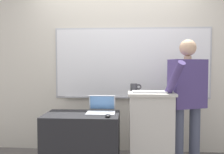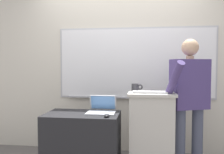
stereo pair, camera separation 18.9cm
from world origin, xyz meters
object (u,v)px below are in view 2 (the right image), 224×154
side_desk (82,143)px  laptop (102,109)px  computer_mouse_by_laptop (107,116)px  coffee_mug (136,87)px  person_presenter (189,96)px  computer_mouse_by_keyboard (172,92)px  lectern_podium (151,133)px  wireless_keyboard (150,92)px

side_desk → laptop: size_ratio=2.62×
computer_mouse_by_laptop → coffee_mug: size_ratio=0.72×
person_presenter → coffee_mug: size_ratio=11.54×
laptop → computer_mouse_by_keyboard: size_ratio=3.34×
computer_mouse_by_keyboard → coffee_mug: size_ratio=0.72×
side_desk → computer_mouse_by_laptop: bearing=-27.3°
laptop → computer_mouse_by_laptop: size_ratio=3.34×
laptop → person_presenter: bearing=6.1°
person_presenter → computer_mouse_by_laptop: person_presenter is taller
side_desk → computer_mouse_by_keyboard: bearing=2.3°
lectern_podium → side_desk: lectern_podium is taller
lectern_podium → computer_mouse_by_laptop: (-0.49, -0.26, 0.25)m
lectern_podium → computer_mouse_by_keyboard: computer_mouse_by_keyboard is taller
coffee_mug → lectern_podium: bearing=-36.7°
wireless_keyboard → coffee_mug: coffee_mug is taller
side_desk → laptop: laptop is taller
laptop → wireless_keyboard: 0.61m
side_desk → coffee_mug: (0.62, 0.23, 0.66)m
laptop → computer_mouse_by_keyboard: bearing=-2.3°
side_desk → computer_mouse_by_laptop: (0.32, -0.17, 0.38)m
lectern_podium → laptop: bearing=-178.4°
person_presenter → computer_mouse_by_keyboard: size_ratio=16.10×
coffee_mug → laptop: bearing=-158.2°
person_presenter → laptop: bearing=165.3°
coffee_mug → computer_mouse_by_keyboard: bearing=-24.9°
computer_mouse_by_laptop → computer_mouse_by_keyboard: (0.72, 0.21, 0.25)m
person_presenter → coffee_mug: (-0.64, 0.05, 0.10)m
side_desk → person_presenter: size_ratio=0.54×
computer_mouse_by_keyboard → coffee_mug: (-0.42, 0.19, 0.03)m
side_desk → laptop: (0.22, 0.07, 0.41)m
computer_mouse_by_laptop → wireless_keyboard: bearing=23.3°
laptop → coffee_mug: 0.50m
lectern_podium → person_presenter: person_presenter is taller
person_presenter → computer_mouse_by_keyboard: person_presenter is taller
lectern_podium → computer_mouse_by_laptop: 0.61m
person_presenter → computer_mouse_by_keyboard: bearing=-168.1°
laptop → coffee_mug: (0.40, 0.16, 0.25)m
lectern_podium → computer_mouse_by_keyboard: size_ratio=9.80×
laptop → wireless_keyboard: size_ratio=0.84×
lectern_podium → side_desk: bearing=-173.7°
side_desk → wireless_keyboard: wireless_keyboard is taller
wireless_keyboard → computer_mouse_by_laptop: 0.57m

